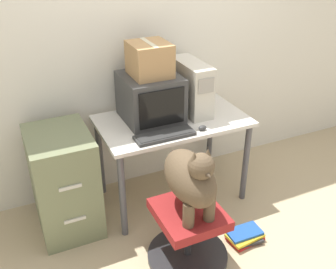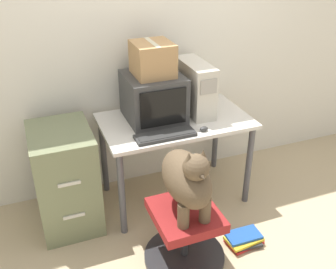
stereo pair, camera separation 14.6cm
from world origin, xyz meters
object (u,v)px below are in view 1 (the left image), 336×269
(filing_cabinet, at_px, (64,182))
(dog, at_px, (191,178))
(office_chair, at_px, (188,235))
(pc_tower, at_px, (191,87))
(crt_monitor, at_px, (151,97))
(cardboard_box, at_px, (150,59))
(book_stack_floor, at_px, (245,236))
(keyboard, at_px, (165,135))

(filing_cabinet, bearing_deg, dog, -46.63)
(office_chair, distance_m, filing_cabinet, 1.00)
(pc_tower, bearing_deg, filing_cabinet, -175.30)
(crt_monitor, xyz_separation_m, cardboard_box, (0.00, 0.00, 0.30))
(pc_tower, xyz_separation_m, book_stack_floor, (0.05, -0.82, -0.91))
(keyboard, distance_m, book_stack_floor, 0.97)
(cardboard_box, xyz_separation_m, book_stack_floor, (0.41, -0.82, -1.18))
(pc_tower, bearing_deg, dog, -117.15)
(keyboard, relative_size, dog, 0.84)
(filing_cabinet, bearing_deg, pc_tower, 4.70)
(keyboard, xyz_separation_m, cardboard_box, (0.03, 0.33, 0.47))
(office_chair, height_order, book_stack_floor, office_chair)
(pc_tower, height_order, dog, pc_tower)
(keyboard, xyz_separation_m, office_chair, (-0.04, -0.47, -0.54))
(crt_monitor, distance_m, office_chair, 1.06)
(pc_tower, distance_m, filing_cabinet, 1.23)
(dog, bearing_deg, pc_tower, 62.85)
(pc_tower, distance_m, book_stack_floor, 1.23)
(office_chair, xyz_separation_m, cardboard_box, (0.06, 0.80, 1.01))
(keyboard, relative_size, book_stack_floor, 1.55)
(office_chair, distance_m, cardboard_box, 1.29)
(keyboard, distance_m, office_chair, 0.72)
(book_stack_floor, bearing_deg, office_chair, 176.87)
(book_stack_floor, bearing_deg, keyboard, 131.52)
(crt_monitor, height_order, dog, crt_monitor)
(keyboard, bearing_deg, dog, -94.20)
(filing_cabinet, relative_size, cardboard_box, 2.65)
(crt_monitor, relative_size, pc_tower, 0.94)
(crt_monitor, relative_size, dog, 0.85)
(office_chair, bearing_deg, book_stack_floor, -3.13)
(crt_monitor, bearing_deg, book_stack_floor, -63.41)
(pc_tower, distance_m, dog, 0.95)
(cardboard_box, bearing_deg, keyboard, -94.71)
(keyboard, xyz_separation_m, dog, (-0.04, -0.48, -0.06))
(pc_tower, bearing_deg, cardboard_box, -179.48)
(pc_tower, relative_size, filing_cabinet, 0.59)
(filing_cabinet, bearing_deg, keyboard, -18.59)
(dog, bearing_deg, book_stack_floor, -1.41)
(book_stack_floor, bearing_deg, crt_monitor, 116.59)
(pc_tower, xyz_separation_m, dog, (-0.42, -0.81, -0.25))
(keyboard, distance_m, dog, 0.49)
(keyboard, relative_size, filing_cabinet, 0.56)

